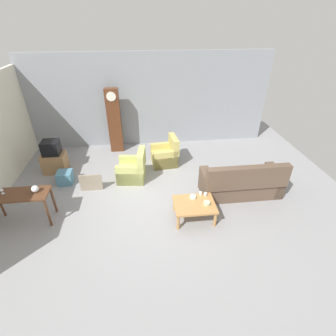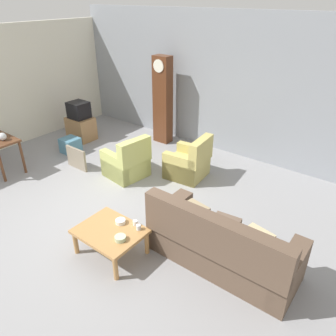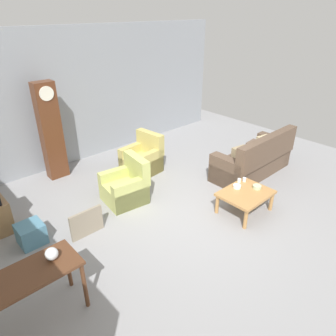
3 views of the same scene
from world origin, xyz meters
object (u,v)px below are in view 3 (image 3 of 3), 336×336
(coffee_table_wood, at_px, (245,195))
(cup_blue_rimmed, at_px, (244,179))
(storage_box_blue, at_px, (31,234))
(cup_white_porcelain, at_px, (239,180))
(framed_picture_leaning, at_px, (87,223))
(armchair_olive_far, at_px, (143,159))
(couch_floral, at_px, (254,160))
(console_table_dark, at_px, (25,283))
(bowl_shallow_green, at_px, (257,187))
(grandfather_clock, at_px, (51,132))
(glass_dome_cloche, at_px, (52,254))
(armchair_olive_near, at_px, (126,187))
(bowl_white_stacked, at_px, (237,186))

(coffee_table_wood, distance_m, cup_blue_rimmed, 0.43)
(storage_box_blue, xyz_separation_m, cup_white_porcelain, (3.59, -1.54, 0.29))
(coffee_table_wood, relative_size, framed_picture_leaning, 1.60)
(armchair_olive_far, bearing_deg, couch_floral, -45.65)
(console_table_dark, height_order, bowl_shallow_green, console_table_dark)
(console_table_dark, bearing_deg, grandfather_clock, 60.88)
(glass_dome_cloche, bearing_deg, armchair_olive_far, 35.45)
(armchair_olive_far, relative_size, framed_picture_leaning, 1.53)
(glass_dome_cloche, bearing_deg, cup_white_porcelain, -1.16)
(coffee_table_wood, distance_m, bowl_shallow_green, 0.30)
(armchair_olive_near, xyz_separation_m, grandfather_clock, (-0.57, 1.94, 0.79))
(couch_floral, relative_size, grandfather_clock, 0.96)
(bowl_white_stacked, bearing_deg, framed_picture_leaning, 155.10)
(coffee_table_wood, height_order, cup_blue_rimmed, cup_blue_rimmed)
(armchair_olive_far, distance_m, grandfather_clock, 2.14)
(glass_dome_cloche, height_order, cup_blue_rimmed, glass_dome_cloche)
(grandfather_clock, bearing_deg, bowl_white_stacked, -60.56)
(bowl_white_stacked, bearing_deg, armchair_olive_near, 131.48)
(glass_dome_cloche, xyz_separation_m, bowl_white_stacked, (3.56, -0.18, -0.40))
(framed_picture_leaning, bearing_deg, coffee_table_wood, -28.73)
(grandfather_clock, xyz_separation_m, storage_box_blue, (-1.37, -1.94, -0.92))
(couch_floral, bearing_deg, bowl_shallow_green, -144.42)
(couch_floral, height_order, bowl_shallow_green, couch_floral)
(armchair_olive_far, xyz_separation_m, grandfather_clock, (-1.61, 1.16, 0.79))
(cup_blue_rimmed, xyz_separation_m, bowl_shallow_green, (-0.05, -0.33, -0.01))
(framed_picture_leaning, height_order, cup_blue_rimmed, cup_blue_rimmed)
(couch_floral, height_order, cup_white_porcelain, couch_floral)
(glass_dome_cloche, bearing_deg, couch_floral, 4.31)
(storage_box_blue, xyz_separation_m, bowl_white_stacked, (3.39, -1.64, 0.28))
(cup_blue_rimmed, bearing_deg, framed_picture_leaning, 158.44)
(armchair_olive_near, xyz_separation_m, storage_box_blue, (-1.94, 0.00, -0.12))
(console_table_dark, xyz_separation_m, bowl_white_stacked, (3.94, -0.14, -0.21))
(couch_floral, xyz_separation_m, glass_dome_cloche, (-4.99, -0.38, 0.51))
(armchair_olive_near, xyz_separation_m, bowl_white_stacked, (1.45, -1.64, 0.16))
(framed_picture_leaning, bearing_deg, storage_box_blue, 151.01)
(console_table_dark, xyz_separation_m, grandfather_clock, (1.92, 3.44, 0.43))
(cup_white_porcelain, bearing_deg, coffee_table_wood, -124.20)
(grandfather_clock, bearing_deg, cup_white_porcelain, -57.37)
(armchair_olive_near, bearing_deg, grandfather_clock, 106.40)
(armchair_olive_near, bearing_deg, armchair_olive_far, 36.97)
(coffee_table_wood, height_order, storage_box_blue, coffee_table_wood)
(console_table_dark, xyz_separation_m, storage_box_blue, (0.55, 1.50, -0.48))
(console_table_dark, bearing_deg, cup_blue_rimmed, -1.18)
(armchair_olive_near, relative_size, cup_white_porcelain, 11.65)
(coffee_table_wood, bearing_deg, console_table_dark, 174.83)
(couch_floral, bearing_deg, cup_white_porcelain, -159.57)
(storage_box_blue, relative_size, cup_white_porcelain, 5.18)
(console_table_dark, relative_size, glass_dome_cloche, 8.05)
(coffee_table_wood, bearing_deg, bowl_shallow_green, -11.83)
(armchair_olive_far, distance_m, console_table_dark, 4.22)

